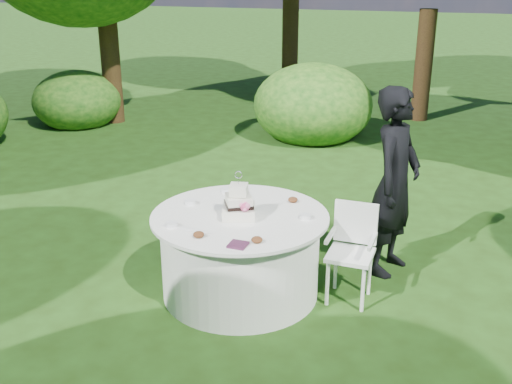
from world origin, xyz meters
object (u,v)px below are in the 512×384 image
guest (395,182)px  cake (239,205)px  napkins (238,245)px  table (240,254)px  chair (352,244)px

guest → cake: 1.54m
napkins → table: 0.74m
chair → table: bearing=-163.4°
table → cake: cake is taller
napkins → guest: bearing=57.2°
guest → table: size_ratio=1.16×
guest → chair: size_ratio=2.07×
guest → chair: 0.80m
napkins → cake: 0.59m
table → cake: (0.01, -0.05, 0.50)m
napkins → cake: cake is taller
cake → napkins: bearing=-69.2°
guest → table: bearing=141.9°
chair → cake: bearing=-160.4°
table → cake: bearing=-76.6°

